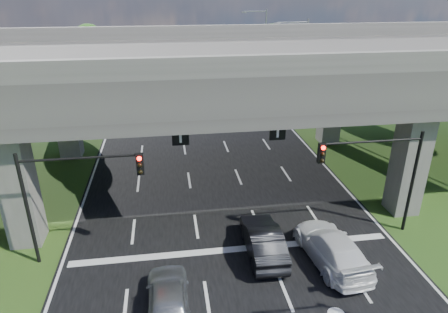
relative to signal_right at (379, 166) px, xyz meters
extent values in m
plane|color=#264E19|center=(-7.82, -3.94, -4.19)|extent=(160.00, 160.00, 0.00)
cube|color=black|center=(-7.82, 6.06, -4.17)|extent=(18.00, 120.00, 0.03)
cube|color=#34312F|center=(-7.82, 8.06, 3.81)|extent=(80.00, 15.00, 2.00)
cube|color=#605E59|center=(-7.82, 0.81, 5.31)|extent=(80.00, 0.50, 1.00)
cube|color=#605E59|center=(-7.82, 15.31, 5.31)|extent=(80.00, 0.50, 1.00)
cube|color=#605E59|center=(-18.82, 2.06, -0.69)|extent=(1.60, 1.60, 7.00)
cube|color=#605E59|center=(-18.82, 14.06, -0.69)|extent=(1.60, 1.60, 7.00)
cube|color=#605E59|center=(3.18, 2.06, -0.69)|extent=(1.60, 1.60, 7.00)
cube|color=#605E59|center=(3.18, 14.06, -0.69)|extent=(1.60, 1.60, 7.00)
cube|color=black|center=(-10.32, 1.06, 1.81)|extent=(0.85, 0.06, 0.85)
cube|color=black|center=(-5.32, 1.06, 1.81)|extent=(0.85, 0.06, 0.85)
cylinder|color=black|center=(2.18, 0.06, -1.19)|extent=(0.18, 0.18, 6.00)
cylinder|color=black|center=(-0.57, 0.06, 1.41)|extent=(5.50, 0.12, 0.12)
cube|color=black|center=(-3.32, -0.12, 1.01)|extent=(0.35, 0.28, 1.05)
sphere|color=#FF0C05|center=(-3.32, -0.28, 1.36)|extent=(0.22, 0.22, 0.22)
cylinder|color=black|center=(-17.82, 0.06, -1.19)|extent=(0.18, 0.18, 6.00)
cylinder|color=black|center=(-15.07, 0.06, 1.41)|extent=(5.50, 0.12, 0.12)
cube|color=black|center=(-12.32, -0.12, 1.01)|extent=(0.35, 0.28, 1.05)
sphere|color=#FF0C05|center=(-12.32, -0.28, 1.36)|extent=(0.22, 0.22, 0.22)
cylinder|color=gray|center=(2.68, 20.06, 0.81)|extent=(0.16, 0.16, 10.00)
cylinder|color=gray|center=(1.18, 20.06, 5.51)|extent=(3.00, 0.10, 0.10)
cube|color=gray|center=(-0.32, 20.06, 5.41)|extent=(0.60, 0.25, 0.18)
cylinder|color=gray|center=(2.68, 36.06, 0.81)|extent=(0.16, 0.16, 10.00)
cylinder|color=gray|center=(1.18, 36.06, 5.51)|extent=(3.00, 0.10, 0.10)
cube|color=gray|center=(-0.32, 36.06, 5.41)|extent=(0.60, 0.25, 0.18)
cylinder|color=black|center=(-21.82, 22.06, -2.54)|extent=(0.36, 0.36, 3.30)
sphere|color=#1F5316|center=(-21.82, 22.06, 0.46)|extent=(4.50, 4.50, 4.50)
sphere|color=#1F5316|center=(-21.42, 21.76, 1.81)|extent=(3.60, 3.60, 3.60)
sphere|color=#1F5316|center=(-22.12, 22.46, -0.44)|extent=(3.30, 3.30, 3.30)
cylinder|color=black|center=(-24.82, 30.06, -2.76)|extent=(0.36, 0.36, 2.86)
sphere|color=#1F5316|center=(-24.82, 30.06, -0.16)|extent=(3.90, 3.90, 3.90)
sphere|color=#1F5316|center=(-24.42, 29.76, 1.01)|extent=(3.12, 3.12, 3.12)
sphere|color=#1F5316|center=(-25.12, 30.46, -0.94)|extent=(2.86, 2.86, 2.86)
cylinder|color=black|center=(-20.82, 38.06, -2.43)|extent=(0.36, 0.36, 3.52)
sphere|color=#1F5316|center=(-20.82, 38.06, 0.77)|extent=(4.80, 4.80, 4.80)
sphere|color=#1F5316|center=(-20.42, 37.76, 2.21)|extent=(3.84, 3.84, 3.84)
sphere|color=#1F5316|center=(-21.12, 38.46, -0.19)|extent=(3.52, 3.52, 3.52)
cylinder|color=black|center=(5.18, 24.06, -2.65)|extent=(0.36, 0.36, 3.08)
sphere|color=#1F5316|center=(5.18, 24.06, 0.15)|extent=(4.20, 4.20, 4.20)
sphere|color=#1F5316|center=(5.58, 23.76, 1.41)|extent=(3.36, 3.36, 3.36)
sphere|color=#1F5316|center=(4.88, 24.46, -0.69)|extent=(3.08, 3.08, 3.08)
cylinder|color=black|center=(8.18, 32.06, -2.76)|extent=(0.36, 0.36, 2.86)
sphere|color=#1F5316|center=(8.18, 32.06, -0.16)|extent=(3.90, 3.90, 3.90)
sphere|color=#1F5316|center=(8.58, 31.76, 1.01)|extent=(3.12, 3.12, 3.12)
sphere|color=#1F5316|center=(7.88, 32.46, -0.94)|extent=(2.86, 2.86, 2.86)
cylinder|color=black|center=(4.18, 40.06, -2.54)|extent=(0.36, 0.36, 3.30)
sphere|color=#1F5316|center=(4.18, 40.06, 0.46)|extent=(4.50, 4.50, 4.50)
sphere|color=#1F5316|center=(4.58, 39.76, 1.81)|extent=(3.60, 3.60, 3.60)
sphere|color=#1F5316|center=(3.88, 40.46, -0.44)|extent=(3.30, 3.30, 3.30)
imported|color=#AEB1B6|center=(-11.32, -4.40, -3.38)|extent=(1.88, 4.58, 1.55)
imported|color=black|center=(-6.37, -0.94, -3.35)|extent=(1.80, 4.92, 1.61)
imported|color=white|center=(-3.10, -2.09, -3.35)|extent=(2.80, 5.76, 1.61)
camera|label=1|loc=(-10.90, -17.69, 8.89)|focal=32.00mm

